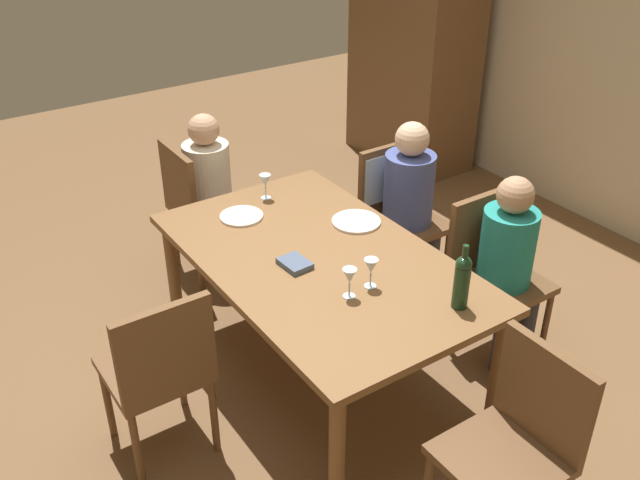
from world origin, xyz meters
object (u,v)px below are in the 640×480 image
(dining_table, at_px, (320,270))
(wine_bottle_tall_green, at_px, (462,280))
(chair_left_end, at_px, (197,202))
(chair_near, at_px, (160,367))
(wine_glass_near_left, at_px, (350,277))
(dinner_plate_guest_left, at_px, (241,216))
(wine_glass_centre, at_px, (265,182))
(dinner_plate_host, at_px, (356,221))
(person_man_bearded, at_px, (411,198))
(wine_glass_near_right, at_px, (371,267))
(chair_right_end, at_px, (518,437))
(person_woman_host, at_px, (212,182))
(chair_far_right, at_px, (491,265))
(chair_far_left, at_px, (395,197))
(person_man_guest, at_px, (509,258))
(armoire_cabinet, at_px, (415,35))

(dining_table, relative_size, wine_bottle_tall_green, 5.58)
(dining_table, xyz_separation_m, chair_left_end, (-1.27, -0.09, -0.13))
(chair_near, distance_m, wine_glass_near_left, 0.94)
(chair_near, distance_m, dinner_plate_guest_left, 1.06)
(chair_near, distance_m, wine_glass_centre, 1.34)
(dinner_plate_host, bearing_deg, chair_near, -77.99)
(person_man_bearded, relative_size, wine_glass_near_right, 7.60)
(wine_glass_near_right, bearing_deg, dinner_plate_host, 149.65)
(chair_right_end, bearing_deg, chair_near, 40.35)
(dining_table, relative_size, person_woman_host, 1.62)
(chair_right_end, bearing_deg, wine_glass_near_right, 2.27)
(person_man_bearded, distance_m, wine_glass_near_right, 1.15)
(person_man_bearded, height_order, wine_bottle_tall_green, person_man_bearded)
(person_woman_host, xyz_separation_m, dinner_plate_host, (1.09, 0.34, 0.11))
(person_woman_host, xyz_separation_m, wine_glass_centre, (0.56, 0.08, 0.21))
(person_woman_host, height_order, person_man_bearded, person_man_bearded)
(chair_far_right, bearing_deg, chair_near, -7.04)
(chair_near, bearing_deg, chair_right_end, -49.65)
(wine_glass_near_right, xyz_separation_m, dinner_plate_guest_left, (-0.93, -0.18, -0.10))
(chair_far_left, relative_size, wine_glass_centre, 6.17)
(person_man_bearded, bearing_deg, chair_right_end, 63.20)
(chair_far_left, bearing_deg, chair_right_end, 65.15)
(chair_far_left, bearing_deg, wine_glass_near_left, 41.48)
(person_man_guest, relative_size, dinner_plate_host, 4.11)
(dining_table, distance_m, chair_far_left, 1.06)
(wine_bottle_tall_green, relative_size, dinner_plate_host, 1.20)
(dining_table, xyz_separation_m, wine_bottle_tall_green, (0.70, 0.28, 0.22))
(chair_left_end, height_order, wine_glass_centre, chair_left_end)
(person_man_bearded, xyz_separation_m, wine_glass_centre, (-0.34, -0.82, 0.20))
(person_man_bearded, bearing_deg, person_woman_host, -45.09)
(armoire_cabinet, bearing_deg, wine_glass_near_left, -45.23)
(chair_left_end, distance_m, dinner_plate_host, 1.20)
(chair_far_left, height_order, chair_near, same)
(chair_right_end, xyz_separation_m, wine_glass_near_left, (-0.91, -0.17, 0.32))
(dining_table, relative_size, wine_glass_near_right, 11.98)
(wine_glass_near_left, bearing_deg, armoire_cabinet, 134.77)
(person_man_bearded, distance_m, wine_glass_near_left, 1.26)
(dinner_plate_host, distance_m, dinner_plate_guest_left, 0.63)
(chair_near, bearing_deg, person_woman_host, 55.19)
(armoire_cabinet, relative_size, dinner_plate_host, 8.16)
(wine_bottle_tall_green, bearing_deg, armoire_cabinet, 143.30)
(chair_far_right, xyz_separation_m, wine_bottle_tall_green, (0.38, -0.63, 0.35))
(wine_bottle_tall_green, xyz_separation_m, wine_glass_near_right, (-0.35, -0.23, -0.04))
(wine_glass_near_left, bearing_deg, chair_near, -107.90)
(chair_left_end, relative_size, dinner_plate_guest_left, 3.85)
(chair_left_end, relative_size, wine_bottle_tall_green, 2.88)
(armoire_cabinet, xyz_separation_m, chair_far_left, (1.47, -1.37, -0.50))
(wine_glass_near_right, bearing_deg, chair_far_right, 92.16)
(chair_near, distance_m, person_man_guest, 1.87)
(chair_near, height_order, wine_glass_centre, chair_near)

